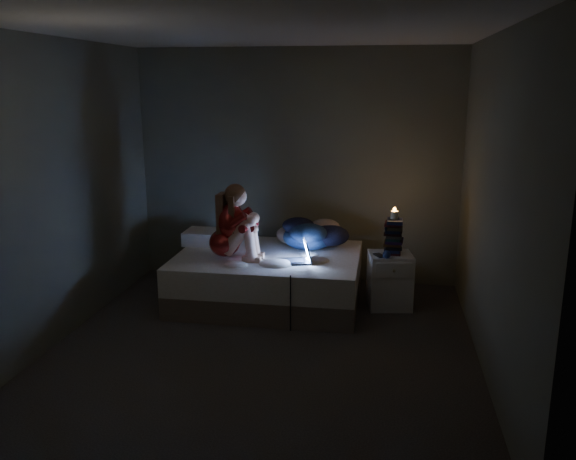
% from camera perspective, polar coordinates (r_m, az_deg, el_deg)
% --- Properties ---
extents(floor, '(3.60, 3.80, 0.02)m').
position_cam_1_polar(floor, '(5.21, -2.38, -11.32)').
color(floor, black).
rests_on(floor, ground).
extents(ceiling, '(3.60, 3.80, 0.02)m').
position_cam_1_polar(ceiling, '(4.73, -2.72, 18.76)').
color(ceiling, silver).
rests_on(ceiling, ground).
extents(wall_back, '(3.60, 0.02, 2.60)m').
position_cam_1_polar(wall_back, '(6.65, 0.86, 6.07)').
color(wall_back, '#4F514B').
rests_on(wall_back, ground).
extents(wall_front, '(3.60, 0.02, 2.60)m').
position_cam_1_polar(wall_front, '(3.01, -10.04, -3.92)').
color(wall_front, '#4F514B').
rests_on(wall_front, ground).
extents(wall_left, '(0.02, 3.80, 2.60)m').
position_cam_1_polar(wall_left, '(5.46, -21.50, 3.36)').
color(wall_left, '#4F514B').
rests_on(wall_left, ground).
extents(wall_right, '(0.02, 3.80, 2.60)m').
position_cam_1_polar(wall_right, '(4.77, 19.27, 2.14)').
color(wall_right, '#4F514B').
rests_on(wall_right, ground).
extents(bed, '(1.85, 1.39, 0.51)m').
position_cam_1_polar(bed, '(6.14, -1.90, -4.63)').
color(bed, beige).
rests_on(bed, ground).
extents(pillow, '(0.50, 0.36, 0.15)m').
position_cam_1_polar(pillow, '(6.50, -7.65, -0.69)').
color(pillow, white).
rests_on(pillow, bed).
extents(woman, '(0.48, 0.32, 0.76)m').
position_cam_1_polar(woman, '(5.86, -6.18, 0.85)').
color(woman, maroon).
rests_on(woman, bed).
extents(laptop, '(0.38, 0.31, 0.23)m').
position_cam_1_polar(laptop, '(5.75, 0.51, -2.04)').
color(laptop, black).
rests_on(laptop, bed).
extents(clothes_pile, '(0.64, 0.55, 0.34)m').
position_cam_1_polar(clothes_pile, '(6.27, 1.96, -0.20)').
color(clothes_pile, '#1D2849').
rests_on(clothes_pile, bed).
extents(nightstand, '(0.47, 0.44, 0.56)m').
position_cam_1_polar(nightstand, '(6.07, 9.78, -4.82)').
color(nightstand, silver).
rests_on(nightstand, ground).
extents(book_stack, '(0.19, 0.25, 0.34)m').
position_cam_1_polar(book_stack, '(5.97, 10.12, -0.67)').
color(book_stack, black).
rests_on(book_stack, nightstand).
extents(candle, '(0.07, 0.07, 0.08)m').
position_cam_1_polar(candle, '(5.92, 10.20, 1.27)').
color(candle, beige).
rests_on(candle, book_stack).
extents(phone, '(0.11, 0.16, 0.01)m').
position_cam_1_polar(phone, '(5.92, 8.66, -2.37)').
color(phone, black).
rests_on(phone, nightstand).
extents(blue_orb, '(0.08, 0.08, 0.08)m').
position_cam_1_polar(blue_orb, '(5.82, 9.22, -2.32)').
color(blue_orb, navy).
rests_on(blue_orb, nightstand).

